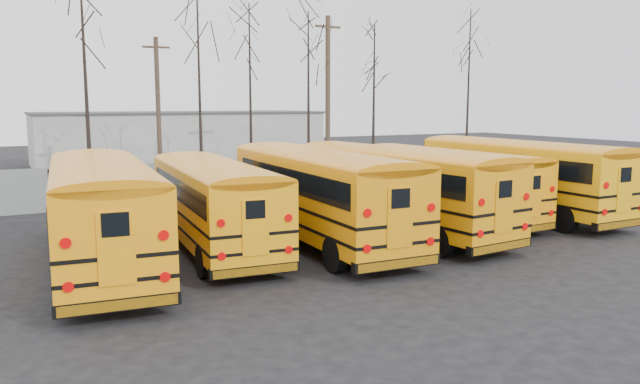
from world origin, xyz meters
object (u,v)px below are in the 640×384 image
bus_f (516,171)px  utility_pole_right (328,95)px  utility_pole_left (158,111)px  bus_e (443,178)px  bus_d (394,182)px  bus_b (212,197)px  bus_c (317,188)px  bus_a (101,204)px

bus_f → utility_pole_right: 16.39m
utility_pole_left → bus_e: bearing=-58.9°
bus_d → utility_pole_right: bearing=64.2°
bus_e → bus_b: bearing=-178.9°
bus_e → utility_pole_left: size_ratio=1.27×
bus_d → utility_pole_left: (-4.56, 17.23, 2.47)m
bus_c → bus_e: bearing=14.5°
bus_a → utility_pole_right: size_ratio=1.15×
bus_c → bus_f: 10.19m
bus_d → bus_f: bus_f is taller
bus_b → bus_f: bus_f is taller
bus_d → bus_e: bus_d is taller
bus_d → bus_c: bearing=177.0°
bus_c → bus_f: size_ratio=1.01×
bus_c → bus_e: (6.68, 1.45, -0.18)m
bus_f → utility_pole_right: size_ratio=1.15×
utility_pole_left → bus_a: bearing=-104.1°
bus_c → bus_a: bearing=-176.9°
bus_a → bus_f: size_ratio=1.00×
bus_b → bus_c: (3.49, -0.83, 0.18)m
bus_c → utility_pole_left: (-1.24, 17.36, 2.44)m
bus_b → bus_e: bus_b is taller
bus_a → bus_e: bearing=11.7°
bus_a → bus_d: bus_a is taller
bus_a → bus_b: bus_a is taller
bus_d → bus_e: bearing=16.2°
bus_a → bus_e: (13.84, 1.56, -0.16)m
bus_a → bus_b: bearing=19.7°
bus_a → bus_d: (10.47, 0.24, -0.01)m
bus_c → bus_d: 3.32m
bus_b → utility_pole_right: 21.01m
utility_pole_left → utility_pole_right: bearing=2.0°
bus_b → utility_pole_left: utility_pole_left is taller
bus_a → bus_c: bus_c is taller
bus_d → bus_f: (6.84, 0.71, 0.02)m
bus_a → utility_pole_right: (16.75, 16.98, 3.38)m
bus_d → utility_pole_right: utility_pole_right is taller
bus_b → utility_pole_right: size_ratio=1.06×
bus_c → bus_d: bus_c is taller
bus_b → bus_f: size_ratio=0.92×
bus_d → utility_pole_right: (6.28, 16.74, 3.39)m
utility_pole_left → utility_pole_right: 10.89m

